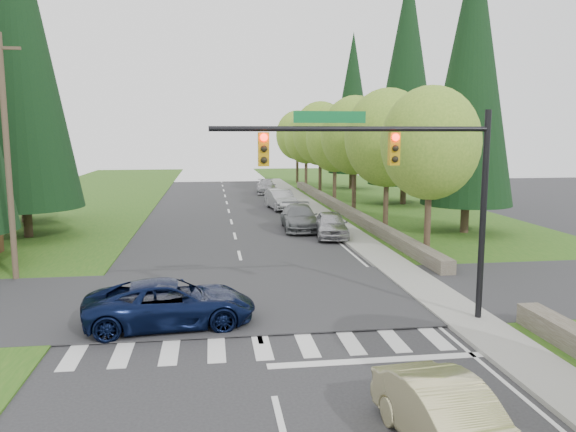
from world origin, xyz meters
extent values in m
plane|color=#28282B|center=(0.00, 0.00, 0.00)|extent=(120.00, 120.00, 0.00)
cube|color=#265516|center=(13.00, 20.00, 0.03)|extent=(14.00, 110.00, 0.06)
cube|color=#28282B|center=(0.00, 8.00, 0.00)|extent=(120.00, 8.00, 0.10)
cube|color=gray|center=(6.90, 22.00, 0.07)|extent=(1.80, 80.00, 0.13)
cube|color=gray|center=(6.05, 22.00, 0.07)|extent=(0.20, 80.00, 0.13)
cube|color=#4C4438|center=(8.60, 30.00, 0.35)|extent=(0.70, 40.00, 0.70)
cylinder|color=black|center=(7.20, 4.50, 3.40)|extent=(0.20, 0.20, 6.80)
cylinder|color=black|center=(2.90, 4.50, 6.20)|extent=(8.60, 0.16, 0.16)
cube|color=#0C662D|center=(2.20, 4.55, 6.55)|extent=(2.20, 0.04, 0.35)
cube|color=#BF8C0C|center=(4.20, 4.50, 5.60)|extent=(0.32, 0.24, 1.00)
sphere|color=#FF0C05|center=(4.20, 4.36, 5.95)|extent=(0.22, 0.22, 0.22)
cube|color=#BF8C0C|center=(0.20, 4.50, 5.60)|extent=(0.32, 0.24, 1.00)
sphere|color=#FF0C05|center=(0.20, 4.36, 5.95)|extent=(0.22, 0.22, 0.22)
cylinder|color=#473828|center=(-9.50, 12.00, 5.00)|extent=(0.24, 0.24, 10.00)
cylinder|color=#38281C|center=(9.20, 14.00, 2.38)|extent=(0.32, 0.32, 4.76)
ellipsoid|color=#598925|center=(9.20, 14.00, 5.61)|extent=(4.80, 4.80, 5.52)
cylinder|color=#38281C|center=(9.30, 21.00, 2.46)|extent=(0.32, 0.32, 4.93)
ellipsoid|color=#598925|center=(9.30, 21.00, 5.81)|extent=(5.20, 5.20, 5.98)
cylinder|color=#38281C|center=(9.10, 28.00, 2.52)|extent=(0.32, 0.32, 5.04)
ellipsoid|color=#598925|center=(9.10, 28.00, 5.94)|extent=(5.00, 5.00, 5.75)
cylinder|color=#38281C|center=(9.20, 35.00, 2.41)|extent=(0.32, 0.32, 4.82)
ellipsoid|color=#598925|center=(9.20, 35.00, 5.68)|extent=(5.00, 5.00, 5.75)
cylinder|color=#38281C|center=(9.30, 42.00, 2.58)|extent=(0.32, 0.32, 5.15)
ellipsoid|color=#598925|center=(9.30, 42.00, 6.07)|extent=(5.40, 5.40, 6.21)
cylinder|color=#38281C|center=(9.10, 49.00, 2.35)|extent=(0.32, 0.32, 4.70)
ellipsoid|color=#598925|center=(9.10, 49.00, 5.54)|extent=(4.80, 4.80, 5.52)
cylinder|color=#38281C|center=(9.20, 56.00, 2.49)|extent=(0.32, 0.32, 4.98)
ellipsoid|color=#598925|center=(9.20, 56.00, 5.87)|extent=(5.20, 5.20, 5.98)
cylinder|color=#38281C|center=(-12.00, 22.00, 1.00)|extent=(0.50, 0.50, 2.00)
cone|color=black|center=(-12.00, 22.00, 11.30)|extent=(6.46, 6.46, 19.00)
cylinder|color=#38281C|center=(-14.00, 28.00, 1.00)|extent=(0.50, 0.50, 2.00)
cone|color=black|center=(-14.00, 28.00, 10.30)|extent=(5.78, 5.78, 17.00)
cylinder|color=#38281C|center=(14.00, 20.00, 1.00)|extent=(0.50, 0.50, 2.00)
cone|color=black|center=(14.00, 20.00, 9.80)|extent=(5.44, 5.44, 16.00)
cylinder|color=#38281C|center=(15.00, 34.00, 1.00)|extent=(0.50, 0.50, 2.00)
cone|color=black|center=(15.00, 34.00, 10.80)|extent=(6.12, 6.12, 18.00)
cylinder|color=#38281C|center=(14.00, 48.00, 1.00)|extent=(0.50, 0.50, 2.00)
cone|color=black|center=(14.00, 48.00, 9.30)|extent=(5.10, 5.10, 15.00)
imported|color=beige|center=(3.02, -2.72, 0.69)|extent=(1.96, 4.35, 1.38)
imported|color=#0A1333|center=(-2.70, 5.39, 0.74)|extent=(5.54, 2.95, 1.48)
imported|color=#ABABB0|center=(5.60, 19.79, 0.77)|extent=(2.31, 4.67, 1.53)
imported|color=slate|center=(4.20, 22.76, 0.77)|extent=(2.39, 5.41, 1.54)
imported|color=#A7A7AB|center=(4.20, 32.41, 0.80)|extent=(2.28, 5.02, 1.60)
imported|color=white|center=(4.20, 36.75, 0.66)|extent=(1.68, 3.94, 1.33)
imported|color=#9A9B9F|center=(4.25, 44.81, 0.68)|extent=(2.19, 4.82, 1.37)
camera|label=1|loc=(-1.37, -12.12, 6.06)|focal=35.00mm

